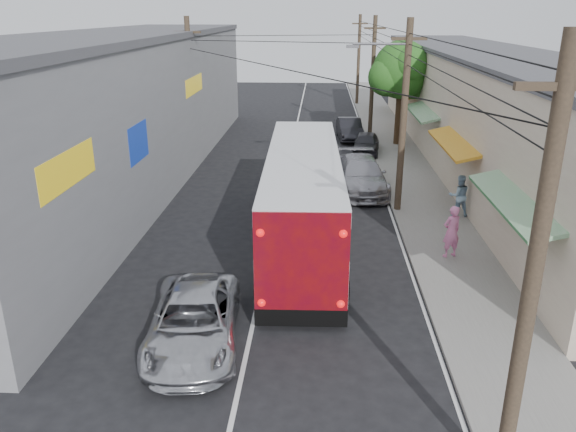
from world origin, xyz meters
name	(u,v)px	position (x,y,z in m)	size (l,w,h in m)	color
ground	(236,401)	(0.00, 0.00, 0.00)	(120.00, 120.00, 0.00)	black
sidewalk	(405,168)	(6.50, 20.00, 0.06)	(3.00, 80.00, 0.12)	slate
building_right	(484,107)	(10.99, 22.00, 3.15)	(7.09, 40.00, 6.25)	beige
building_left	(119,106)	(-8.50, 18.00, 3.65)	(7.20, 36.00, 7.25)	gray
utility_poles	(346,92)	(3.13, 20.33, 4.13)	(11.80, 45.28, 8.00)	#473828
street_tree	(403,72)	(6.87, 26.02, 4.67)	(4.40, 4.00, 6.60)	#3F2B19
coach_bus	(303,198)	(1.20, 9.10, 1.82)	(3.05, 12.25, 3.51)	silver
jeepney	(194,321)	(-1.40, 2.24, 0.68)	(2.25, 4.89, 1.36)	silver
parked_suv	(361,175)	(3.80, 15.99, 0.79)	(2.23, 5.48, 1.59)	#97969E
parked_car_mid	(366,144)	(4.60, 23.46, 0.65)	(1.54, 3.83, 1.30)	#29292E
parked_car_far	(350,129)	(3.80, 27.74, 0.70)	(1.48, 4.26, 1.40)	black
pedestrian_near	(451,232)	(6.38, 8.03, 1.05)	(0.68, 0.45, 1.86)	pink
pedestrian_far	(459,196)	(7.60, 12.26, 1.01)	(0.86, 0.67, 1.77)	#8EB3CF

